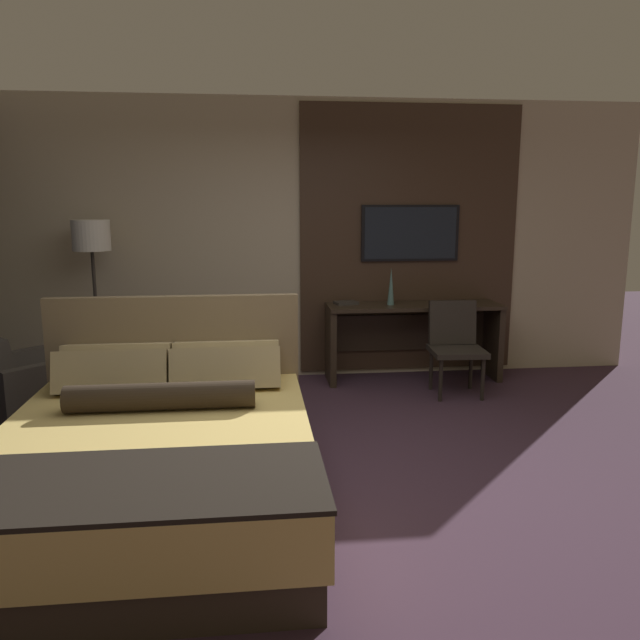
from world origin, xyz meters
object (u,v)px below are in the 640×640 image
tv (410,233)px  desk (413,328)px  book (346,303)px  armchair_by_window (24,390)px  vase_tall (391,286)px  desk_chair (455,340)px  bed (158,456)px  floor_lamp (92,249)px

tv → desk: bearing=-90.0°
desk → book: size_ratio=6.98×
armchair_by_window → vase_tall: (3.27, 0.82, 0.71)m
desk_chair → bed: bearing=-137.5°
desk → desk_chair: 0.57m
bed → vase_tall: size_ratio=6.07×
desk_chair → armchair_by_window: (-3.79, -0.37, -0.25)m
bed → armchair_by_window: size_ratio=2.31×
floor_lamp → armchair_by_window: bearing=-121.0°
desk → bed: bearing=-130.8°
desk → tv: 0.97m
desk_chair → book: (-0.96, 0.54, 0.28)m
tv → armchair_by_window: (-3.51, -1.06, -1.22)m
bed → desk: bearing=49.2°
armchair_by_window → vase_tall: vase_tall is taller
floor_lamp → book: 2.46m
bed → desk_chair: bearing=39.5°
floor_lamp → desk_chair: bearing=-6.3°
floor_lamp → tv: bearing=6.0°
desk → book: (-0.68, 0.04, 0.27)m
bed → book: bed is taller
floor_lamp → vase_tall: floor_lamp is taller
floor_lamp → vase_tall: size_ratio=4.42×
desk → tv: tv is taller
tv → armchair_by_window: bearing=-163.2°
bed → book: (1.51, 2.57, 0.47)m
desk → book: 0.73m
desk → floor_lamp: bearing=-177.6°
bed → book: bearing=59.7°
tv → book: size_ratio=4.03×
bed → desk_chair: bed is taller
vase_tall → book: (-0.44, 0.08, -0.17)m
tv → vase_tall: 0.62m
armchair_by_window → floor_lamp: 1.40m
vase_tall → bed: bearing=-128.0°
bed → tv: (2.19, 2.73, 1.15)m
bed → desk: 3.35m
bed → desk_chair: (2.46, 2.03, 0.19)m
bed → tv: 3.68m
armchair_by_window → vase_tall: size_ratio=2.63×
tv → book: (-0.68, -0.16, -0.68)m
vase_tall → book: size_ratio=1.47×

